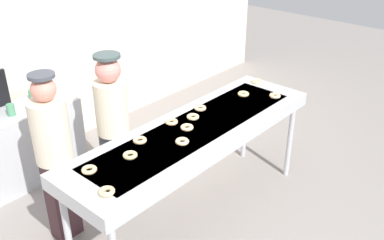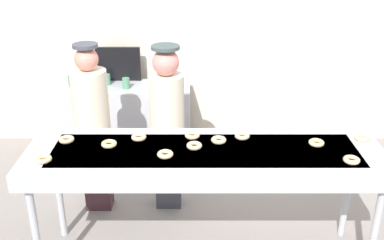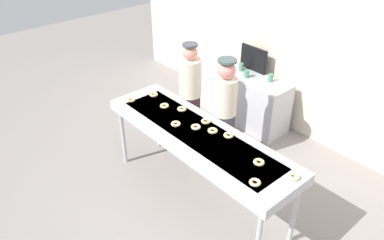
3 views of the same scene
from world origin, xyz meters
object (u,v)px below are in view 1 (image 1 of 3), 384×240
object	(u,v)px
plain_donut_5	(187,127)
paper_cup_2	(11,110)
prep_counter	(6,152)
paper_cup_3	(32,95)
plain_donut_11	(257,81)
plain_donut_2	(193,117)
plain_donut_7	(89,170)
plain_donut_3	(200,108)
worker_assistant	(113,124)
plain_donut_6	(171,122)
plain_donut_8	(130,155)
plain_donut_4	(275,96)
fryer_conveyor	(196,134)
plain_donut_10	(107,191)
plain_donut_9	(182,141)
plain_donut_0	(243,94)
worker_baker	(54,152)
plain_donut_1	(140,140)

from	to	relation	value
plain_donut_5	paper_cup_2	size ratio (longest dim) A/B	0.95
prep_counter	paper_cup_3	bearing A→B (deg)	11.80
plain_donut_11	paper_cup_3	bearing A→B (deg)	133.86
plain_donut_2	plain_donut_7	bearing A→B (deg)	179.59
plain_donut_3	prep_counter	bearing A→B (deg)	127.02
worker_assistant	plain_donut_6	bearing A→B (deg)	115.44
plain_donut_8	plain_donut_4	bearing A→B (deg)	-8.08
paper_cup_2	fryer_conveyor	bearing A→B (deg)	-65.00
plain_donut_10	paper_cup_2	bearing A→B (deg)	80.91
plain_donut_8	plain_donut_9	bearing A→B (deg)	-20.69
fryer_conveyor	plain_donut_2	distance (m)	0.19
plain_donut_3	plain_donut_9	size ratio (longest dim) A/B	1.00
plain_donut_4	plain_donut_8	world-z (taller)	same
paper_cup_2	paper_cup_3	bearing A→B (deg)	26.27
plain_donut_5	paper_cup_3	size ratio (longest dim) A/B	0.95
fryer_conveyor	plain_donut_9	xyz separation A→B (m)	(-0.29, -0.10, 0.09)
plain_donut_2	paper_cup_3	size ratio (longest dim) A/B	0.95
plain_donut_9	prep_counter	world-z (taller)	plain_donut_9
prep_counter	plain_donut_7	bearing A→B (deg)	-93.73
plain_donut_0	worker_baker	size ratio (longest dim) A/B	0.07
plain_donut_8	plain_donut_7	bearing A→B (deg)	167.44
plain_donut_2	plain_donut_3	distance (m)	0.20
plain_donut_8	prep_counter	world-z (taller)	plain_donut_8
plain_donut_8	plain_donut_10	size ratio (longest dim) A/B	1.00
plain_donut_2	paper_cup_3	xyz separation A→B (m)	(-0.60, 1.82, -0.12)
plain_donut_0	fryer_conveyor	bearing A→B (deg)	-174.28
plain_donut_3	paper_cup_3	bearing A→B (deg)	114.15
plain_donut_7	plain_donut_4	bearing A→B (deg)	-8.82
plain_donut_1	plain_donut_7	bearing A→B (deg)	-175.72
plain_donut_8	worker_assistant	distance (m)	0.83
plain_donut_4	plain_donut_6	world-z (taller)	same
plain_donut_0	paper_cup_2	xyz separation A→B (m)	(-1.68, 1.70, -0.12)
plain_donut_3	worker_assistant	size ratio (longest dim) A/B	0.07
plain_donut_1	plain_donut_6	bearing A→B (deg)	4.28
plain_donut_5	plain_donut_6	distance (m)	0.18
plain_donut_0	plain_donut_8	world-z (taller)	same
worker_baker	plain_donut_7	bearing A→B (deg)	77.00
plain_donut_2	worker_baker	size ratio (longest dim) A/B	0.07
worker_baker	plain_donut_6	bearing A→B (deg)	142.71
plain_donut_2	plain_donut_7	world-z (taller)	same
plain_donut_2	plain_donut_3	bearing A→B (deg)	20.78
plain_donut_6	plain_donut_7	distance (m)	0.97
plain_donut_5	plain_donut_10	xyz separation A→B (m)	(-1.06, -0.21, 0.00)
worker_baker	plain_donut_11	bearing A→B (deg)	158.78
plain_donut_2	plain_donut_5	xyz separation A→B (m)	(-0.19, -0.10, 0.00)
worker_baker	worker_assistant	size ratio (longest dim) A/B	1.01
fryer_conveyor	paper_cup_3	xyz separation A→B (m)	(-0.49, 1.95, -0.03)
plain_donut_7	worker_baker	bearing A→B (deg)	83.73
plain_donut_3	plain_donut_11	distance (m)	0.93
fryer_conveyor	plain_donut_6	xyz separation A→B (m)	(-0.09, 0.21, 0.09)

